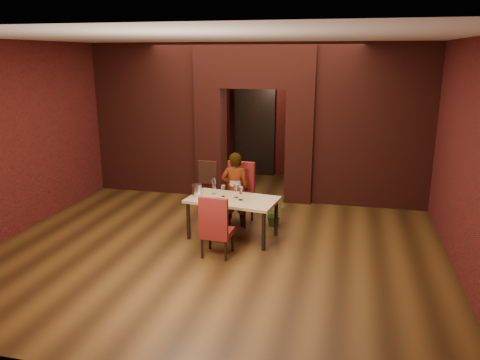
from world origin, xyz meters
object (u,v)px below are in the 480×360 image
object	(u,v)px
person_seated	(235,189)
wine_glass_a	(223,191)
dining_table	(233,218)
wine_bucket	(197,190)
water_bottle	(214,186)
wine_glass_c	(241,194)
wine_glass_b	(236,191)
chair_far	(237,194)
chair_near	(217,225)
potted_plant	(274,214)

from	to	relation	value
person_seated	wine_glass_a	world-z (taller)	person_seated
dining_table	wine_bucket	size ratio (longest dim) A/B	7.18
person_seated	water_bottle	bearing A→B (deg)	47.64
water_bottle	wine_bucket	bearing A→B (deg)	-141.64
person_seated	wine_glass_c	distance (m)	0.68
wine_glass_a	wine_glass_c	distance (m)	0.35
person_seated	wine_glass_b	size ratio (longest dim) A/B	6.08
dining_table	person_seated	world-z (taller)	person_seated
chair_far	wine_glass_a	xyz separation A→B (m)	(-0.09, -0.61, 0.22)
wine_glass_a	wine_bucket	bearing A→B (deg)	-170.83
dining_table	chair_far	size ratio (longest dim) A/B	1.32
dining_table	wine_bucket	bearing A→B (deg)	-171.82
chair_near	dining_table	bearing A→B (deg)	-91.94
dining_table	chair_near	distance (m)	0.76
wine_glass_b	wine_glass_c	size ratio (longest dim) A/B	0.99
dining_table	wine_glass_b	size ratio (longest dim) A/B	6.61
wine_glass_c	potted_plant	size ratio (longest dim) A/B	0.54
person_seated	wine_glass_c	xyz separation A→B (m)	(0.25, -0.61, 0.12)
dining_table	potted_plant	distance (m)	0.96
dining_table	wine_glass_c	size ratio (longest dim) A/B	6.54
water_bottle	potted_plant	distance (m)	1.26
wine_glass_a	water_bottle	size ratio (longest dim) A/B	0.69
chair_far	wine_glass_c	distance (m)	0.80
dining_table	person_seated	bearing A→B (deg)	107.58
person_seated	water_bottle	world-z (taller)	person_seated
chair_near	water_bottle	world-z (taller)	chair_near
chair_near	wine_glass_a	xyz separation A→B (m)	(-0.13, 0.81, 0.29)
wine_bucket	potted_plant	bearing A→B (deg)	32.51
chair_near	potted_plant	size ratio (longest dim) A/B	2.34
water_bottle	potted_plant	world-z (taller)	water_bottle
wine_glass_c	water_bottle	world-z (taller)	water_bottle
chair_far	wine_glass_c	xyz separation A→B (m)	(0.24, -0.73, 0.24)
wine_glass_b	wine_bucket	distance (m)	0.66
wine_glass_b	wine_bucket	bearing A→B (deg)	-173.88
dining_table	wine_glass_a	world-z (taller)	wine_glass_a
chair_far	wine_bucket	bearing A→B (deg)	-121.34
wine_glass_b	potted_plant	bearing A→B (deg)	52.38
water_bottle	person_seated	bearing A→B (deg)	54.06
chair_near	water_bottle	size ratio (longest dim) A/B	3.46
chair_near	wine_glass_a	size ratio (longest dim) A/B	5.01
wine_glass_a	wine_glass_c	size ratio (longest dim) A/B	0.87
potted_plant	chair_near	bearing A→B (deg)	-112.54
wine_bucket	dining_table	bearing A→B (deg)	0.61
wine_glass_b	person_seated	bearing A→B (deg)	106.46
person_seated	wine_bucket	bearing A→B (deg)	41.44
wine_glass_b	wine_bucket	size ratio (longest dim) A/B	1.09
chair_far	wine_glass_b	size ratio (longest dim) A/B	5.02
chair_far	chair_near	xyz separation A→B (m)	(0.04, -1.42, -0.07)
person_seated	wine_glass_a	xyz separation A→B (m)	(-0.08, -0.50, 0.11)
chair_far	wine_bucket	distance (m)	0.89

